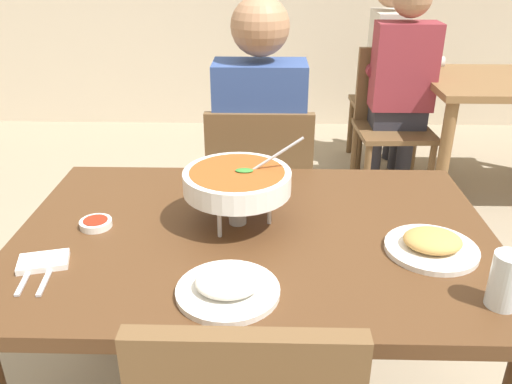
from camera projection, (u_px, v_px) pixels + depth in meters
The scene contains 16 objects.
dining_table_main at pixel (255, 263), 1.51m from camera, with size 1.33×0.90×0.75m.
chair_diner_main at pixel (260, 195), 2.24m from camera, with size 0.44×0.44×0.90m.
diner_main at pixel (260, 139), 2.16m from camera, with size 0.40×0.45×1.31m.
curry_bowl at pixel (237, 182), 1.46m from camera, with size 0.33×0.30×0.26m.
rice_plate at pixel (228, 286), 1.20m from camera, with size 0.24×0.24×0.06m.
appetizer_plate at pixel (432, 245), 1.37m from camera, with size 0.24×0.24×0.06m.
sauce_dish at pixel (96, 223), 1.49m from camera, with size 0.09×0.09×0.02m.
napkin_folded at pixel (43, 262), 1.31m from camera, with size 0.12×0.08×0.02m, color white.
fork_utensil at pixel (27, 274), 1.27m from camera, with size 0.01×0.17×0.01m, color silver.
spoon_utensil at pixel (48, 275), 1.27m from camera, with size 0.01×0.17×0.01m, color silver.
drink_glass at pixel (505, 283), 1.15m from camera, with size 0.07×0.07×0.13m.
dining_table_far at pixel (507, 101), 3.15m from camera, with size 1.00×0.80×0.75m.
chair_bg_left at pixel (399, 94), 3.70m from camera, with size 0.45×0.45×0.90m.
chair_bg_middle at pixel (391, 115), 3.26m from camera, with size 0.46×0.46×0.90m.
patron_bg_left at pixel (391, 61), 3.57m from camera, with size 0.45×0.40×1.31m.
patron_bg_middle at pixel (401, 78), 3.14m from camera, with size 0.40×0.45×1.31m.
Camera 1 is at (0.04, -1.28, 1.48)m, focal length 36.97 mm.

